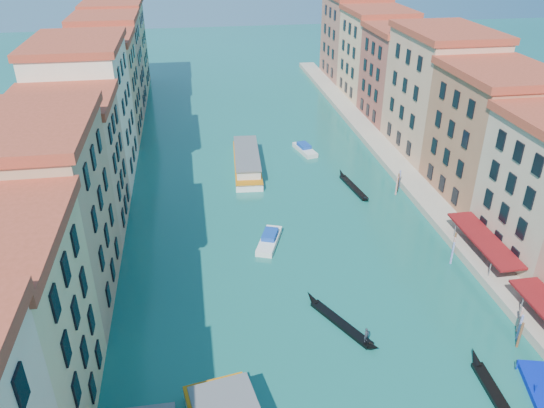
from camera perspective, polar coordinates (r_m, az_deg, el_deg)
The scene contains 10 objects.
left_bank_palazzos at distance 79.50m, azimuth -19.94°, elevation 7.39°, with size 12.80×128.40×21.00m.
right_bank_palazzos at distance 88.09m, azimuth 19.06°, elevation 9.53°, with size 12.80×128.40×21.00m.
quay at distance 88.01m, azimuth 13.48°, elevation 3.81°, with size 4.00×140.00×1.00m, color #ADA18C.
mooring_poles_right at distance 58.98m, azimuth 23.66°, elevation -10.37°, with size 1.44×54.24×3.20m.
vaporetto_far at distance 86.58m, azimuth -2.72°, elevation 4.69°, with size 5.35×18.24×2.68m.
gondola_fore at distance 54.64m, azimuth 7.42°, elevation -12.48°, with size 5.71×9.86×2.14m.
gondola_right at distance 50.70m, azimuth 23.45°, elevation -19.03°, with size 1.56×11.52×2.30m.
gondola_far at distance 80.92m, azimuth 8.69°, elevation 1.91°, with size 2.32×10.77×1.53m.
motorboat_mid at distance 66.40m, azimuth -0.29°, elevation -3.83°, with size 4.23×6.80×1.35m.
motorboat_far at distance 93.06m, azimuth 3.54°, elevation 5.94°, with size 3.38×6.75×1.34m.
Camera 1 is at (-10.45, -8.78, 35.85)m, focal length 35.00 mm.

